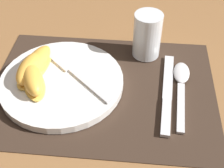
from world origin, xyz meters
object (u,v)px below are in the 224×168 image
citrus_wedge_1 (30,69)px  spoon (181,81)px  fork (73,71)px  juice_glass (147,38)px  citrus_wedge_0 (35,65)px  plate (62,82)px  knife (167,94)px  citrus_wedge_2 (33,80)px

citrus_wedge_1 → spoon: bearing=4.3°
fork → citrus_wedge_1: (-0.08, -0.02, 0.01)m
spoon → juice_glass: bearing=130.0°
citrus_wedge_0 → citrus_wedge_1: 0.02m
juice_glass → citrus_wedge_1: 0.25m
citrus_wedge_0 → citrus_wedge_1: citrus_wedge_1 is taller
plate → citrus_wedge_1: (-0.06, 0.00, 0.02)m
knife → fork: (-0.19, 0.03, 0.02)m
citrus_wedge_1 → knife: bearing=-2.9°
knife → citrus_wedge_0: citrus_wedge_0 is taller
plate → citrus_wedge_2: (-0.05, -0.02, 0.02)m
juice_glass → citrus_wedge_0: bearing=-156.8°
fork → citrus_wedge_2: 0.08m
citrus_wedge_0 → citrus_wedge_2: (0.01, -0.04, 0.00)m
plate → fork: size_ratio=1.56×
knife → spoon: size_ratio=1.16×
spoon → citrus_wedge_1: citrus_wedge_1 is taller
citrus_wedge_1 → citrus_wedge_2: size_ratio=0.97×
juice_glass → citrus_wedge_1: (-0.23, -0.11, -0.01)m
juice_glass → citrus_wedge_2: bearing=-147.0°
plate → spoon: bearing=6.5°
plate → citrus_wedge_1: 0.07m
knife → citrus_wedge_0: size_ratio=1.67×
juice_glass → citrus_wedge_2: (-0.22, -0.14, -0.01)m
knife → citrus_wedge_2: size_ratio=2.08×
fork → citrus_wedge_2: citrus_wedge_2 is taller
knife → spoon: spoon is taller
knife → spoon: bearing=51.6°
citrus_wedge_2 → knife: bearing=3.3°
spoon → fork: (-0.22, -0.00, 0.01)m
plate → spoon: (0.24, 0.03, -0.00)m
juice_glass → citrus_wedge_0: size_ratio=0.77×
spoon → citrus_wedge_1: size_ratio=1.85×
juice_glass → spoon: juice_glass is taller
fork → citrus_wedge_0: size_ratio=1.21×
spoon → plate: bearing=-173.5°
knife → citrus_wedge_0: (-0.27, 0.03, 0.03)m
knife → fork: bearing=170.5°
plate → spoon: size_ratio=1.31×
fork → spoon: bearing=1.3°
plate → citrus_wedge_2: bearing=-153.7°
plate → citrus_wedge_0: citrus_wedge_0 is taller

